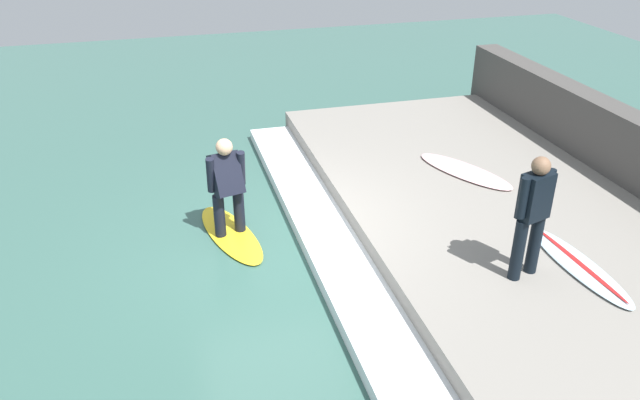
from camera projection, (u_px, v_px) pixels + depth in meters
name	position (u px, v px, depth m)	size (l,w,h in m)	color
ground_plane	(277.00, 248.00, 9.13)	(28.00, 28.00, 0.00)	#386056
concrete_ledge	(484.00, 206.00, 9.80)	(4.40, 9.03, 0.43)	gray
back_wall	(624.00, 159.00, 10.12)	(0.50, 9.48, 1.49)	#474442
wave_foam_crest	(325.00, 235.00, 9.25)	(0.80, 8.58, 0.20)	white
surfboard_riding	(231.00, 234.00, 9.42)	(1.05, 2.03, 0.06)	yellow
surfer_riding	(227.00, 182.00, 9.01)	(0.57, 0.55, 1.51)	black
surfer_waiting_near	(533.00, 211.00, 7.34)	(0.52, 0.32, 1.59)	black
surfboard_waiting_near	(579.00, 265.00, 7.89)	(0.50, 1.94, 0.07)	silver
surfboard_spare	(465.00, 171.00, 10.39)	(1.30, 1.92, 0.06)	beige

